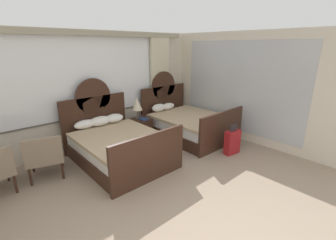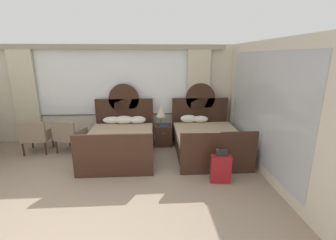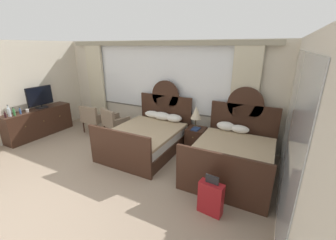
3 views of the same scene
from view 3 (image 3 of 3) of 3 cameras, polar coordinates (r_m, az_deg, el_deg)
The scene contains 19 objects.
ground_plane at distance 4.19m, azimuth -33.96°, elevation -22.30°, with size 24.00×24.00×0.00m, color gray.
wall_back_window at distance 6.32m, azimuth -2.25°, elevation 8.88°, with size 6.67×0.22×2.70m.
wall_left at distance 7.23m, azimuth -37.06°, elevation 5.60°, with size 0.07×4.76×2.70m.
wall_right_mirror at distance 3.29m, azimuth 30.39°, elevation -5.21°, with size 0.08×4.76×2.70m.
bed_near_window at distance 5.54m, azimuth -5.41°, elevation -4.48°, with size 1.59×2.14×1.66m.
bed_near_mirror at distance 4.81m, azimuth 16.68°, elevation -9.12°, with size 1.59×2.14×1.66m.
nightstand_between_beds at distance 5.66m, azimuth 7.38°, elevation -4.83°, with size 0.46×0.48×0.56m.
table_lamp_on_nightstand at distance 5.50m, azimuth 7.42°, elevation 1.88°, with size 0.27×0.27×0.56m.
book_on_nightstand at distance 5.46m, azimuth 7.30°, elevation -2.36°, with size 0.18×0.26×0.03m.
dresser_minibar at distance 7.47m, azimuth -30.90°, elevation -0.52°, with size 0.50×1.89×0.81m.
tv_flatscreen at distance 7.35m, azimuth -30.73°, elevation 5.17°, with size 0.20×0.76×0.64m.
bottle_wine_dark at distance 6.92m, azimuth -37.12°, elevation 1.08°, with size 0.05×0.05×0.18m.
bottle_water_clear at distance 6.96m, azimuth -36.44°, elevation 1.73°, with size 0.08×0.08×0.31m.
bottle_soda_green at distance 6.98m, azimuth -35.58°, elevation 1.67°, with size 0.06×0.06×0.23m.
bottle_spirit_blue at distance 7.06m, azimuth -34.49°, elevation 1.90°, with size 0.05×0.05×0.18m.
cup_on_dresser at distance 7.16m, azimuth -33.15°, elevation 2.09°, with size 0.11×0.08×0.08m.
armchair_by_window_left at distance 6.48m, azimuth -14.07°, elevation -0.30°, with size 0.77×0.77×0.85m.
armchair_by_window_centre at distance 7.02m, azimuth -19.10°, elevation 0.71°, with size 0.66×0.66×0.85m.
suitcase_on_floor at distance 3.68m, azimuth 11.22°, elevation -19.56°, with size 0.40×0.21×0.69m.
Camera 3 is at (3.09, -1.24, 2.55)m, focal length 23.07 mm.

